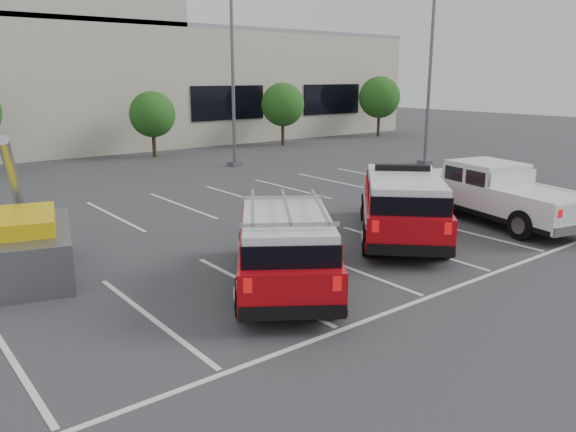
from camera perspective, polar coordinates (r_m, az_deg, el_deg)
name	(u,v)px	position (r m, az deg, el deg)	size (l,w,h in m)	color
ground	(341,265)	(14.99, 5.41, -5.01)	(120.00, 120.00, 0.00)	#353538
stall_markings	(246,230)	(18.36, -4.28, -1.38)	(23.00, 15.00, 0.01)	silver
convention_building	(22,78)	(43.26, -25.41, 12.54)	(60.00, 16.99, 13.20)	#B6AE9A
tree_mid_right	(154,116)	(35.63, -13.51, 9.86)	(2.77, 2.77, 3.99)	#3F2B19
tree_right	(283,106)	(40.82, -0.47, 11.11)	(3.07, 3.07, 4.42)	#3F2B19
tree_far_right	(380,99)	(47.57, 9.31, 11.68)	(3.37, 3.37, 4.85)	#3F2B19
light_pole_mid	(233,70)	(31.15, -5.64, 14.57)	(0.90, 0.60, 10.24)	#59595E
light_pole_right	(430,70)	(32.79, 14.24, 14.19)	(0.90, 0.60, 10.24)	#59595E
fire_chief_suv	(402,209)	(17.57, 11.48, 0.67)	(6.01, 6.03, 2.20)	#AC080F
white_pickup	(496,198)	(20.58, 20.36, 1.70)	(3.60, 6.78, 1.98)	silver
ladder_suv	(285,253)	(13.16, -0.29, -3.79)	(4.81, 5.64, 2.13)	#AC080F
utility_rig	(13,250)	(15.39, -26.14, -3.11)	(4.47, 4.48, 3.61)	#59595E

